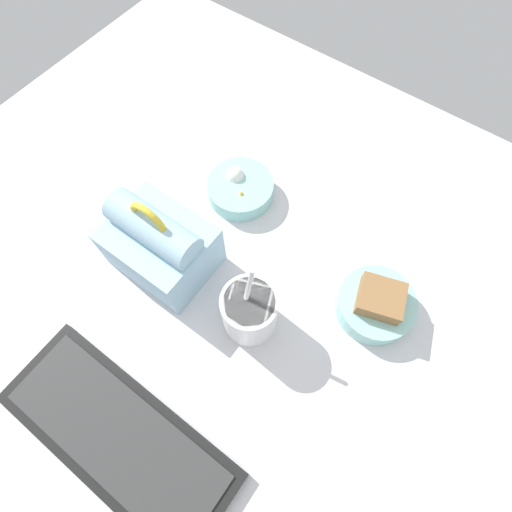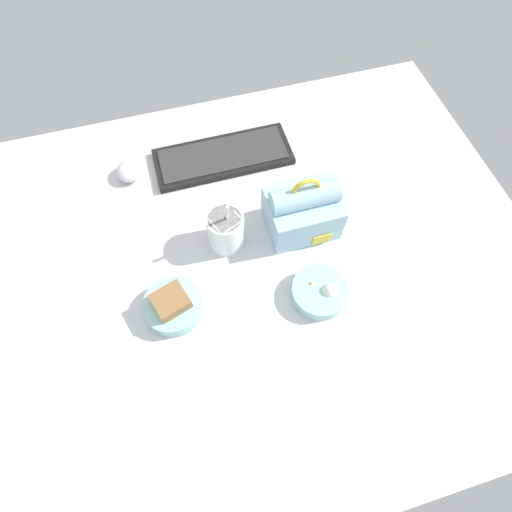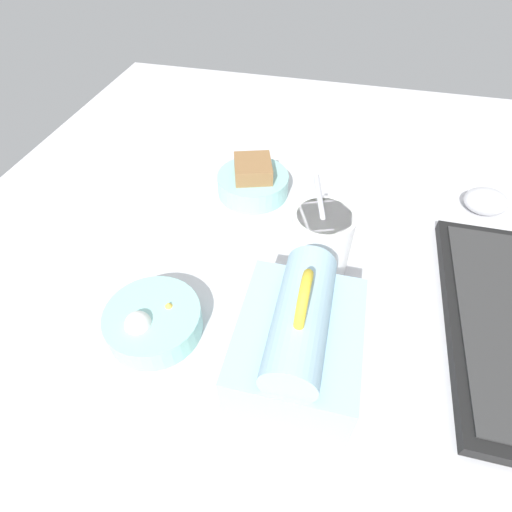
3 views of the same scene
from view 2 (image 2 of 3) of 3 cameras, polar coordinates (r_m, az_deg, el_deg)
name	(u,v)px [view 2 (image 2 of 3)]	position (r cm, az deg, el deg)	size (l,w,h in cm)	color
desk_surface	(246,266)	(94.34, -1.49, -1.39)	(140.00, 110.00, 2.00)	silver
keyboard	(223,157)	(110.80, -4.72, 13.98)	(36.45, 14.06, 2.10)	black
lunch_bag	(303,210)	(93.95, 6.67, 6.55)	(16.26, 13.26, 17.54)	#9EC6DB
soup_cup	(226,230)	(92.01, -4.32, 3.78)	(8.65, 8.65, 16.86)	white
bento_bowl_sandwich	(173,306)	(88.47, -11.77, -6.95)	(12.69, 12.69, 6.65)	#93D1CC
bento_bowl_snacks	(319,291)	(89.52, 9.03, -5.01)	(12.40, 12.40, 5.21)	#93D1CC
computer_mouse	(128,171)	(111.04, -17.78, 11.47)	(6.18, 7.04, 3.99)	silver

